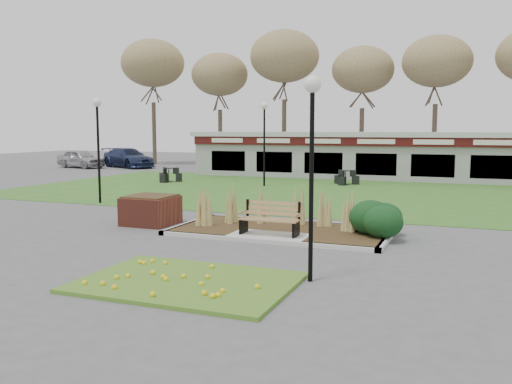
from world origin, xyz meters
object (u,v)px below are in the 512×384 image
(park_bench, at_px, (271,218))
(lamp_post_mid_left, at_px, (98,127))
(lamp_post_far_left, at_px, (264,125))
(lamp_post_near_right, at_px, (312,133))
(car_black, at_px, (273,160))
(food_pavilion, at_px, (380,155))
(car_silver, at_px, (81,159))
(car_blue, at_px, (128,158))
(bistro_set_a, at_px, (169,177))
(bistro_set_c, at_px, (345,180))
(brick_planter, at_px, (151,210))

(park_bench, distance_m, lamp_post_mid_left, 10.40)
(lamp_post_far_left, bearing_deg, lamp_post_near_right, -66.45)
(lamp_post_mid_left, distance_m, car_black, 22.60)
(food_pavilion, bearing_deg, lamp_post_near_right, -84.59)
(car_silver, distance_m, car_black, 15.34)
(lamp_post_mid_left, bearing_deg, lamp_post_near_right, -35.35)
(park_bench, height_order, food_pavilion, food_pavilion)
(park_bench, bearing_deg, car_blue, 132.06)
(car_blue, bearing_deg, bistro_set_a, -110.78)
(lamp_post_near_right, height_order, car_black, lamp_post_near_right)
(lamp_post_near_right, xyz_separation_m, car_black, (-11.76, 30.50, -2.35))
(lamp_post_near_right, bearing_deg, car_silver, 136.45)
(lamp_post_mid_left, distance_m, bistro_set_c, 14.04)
(lamp_post_mid_left, distance_m, car_blue, 21.72)
(lamp_post_far_left, bearing_deg, bistro_set_c, 30.98)
(bistro_set_a, bearing_deg, car_black, 83.16)
(car_silver, relative_size, car_black, 1.10)
(park_bench, bearing_deg, brick_planter, 170.31)
(food_pavilion, bearing_deg, car_blue, 171.79)
(food_pavilion, xyz_separation_m, lamp_post_far_left, (-5.15, -6.54, 1.80))
(brick_planter, bearing_deg, car_blue, 126.22)
(lamp_post_near_right, relative_size, lamp_post_mid_left, 0.95)
(car_black, bearing_deg, bistro_set_a, -171.81)
(bistro_set_c, distance_m, car_blue, 20.51)
(food_pavilion, xyz_separation_m, car_silver, (-23.73, 1.20, -0.74))
(bistro_set_a, bearing_deg, lamp_post_far_left, -1.11)
(brick_planter, height_order, car_silver, car_silver)
(bistro_set_c, relative_size, car_black, 0.37)
(lamp_post_far_left, bearing_deg, lamp_post_mid_left, -114.04)
(brick_planter, height_order, lamp_post_mid_left, lamp_post_mid_left)
(park_bench, bearing_deg, car_silver, 138.60)
(bistro_set_a, distance_m, bistro_set_c, 10.19)
(lamp_post_near_right, relative_size, lamp_post_far_left, 0.91)
(bistro_set_a, distance_m, car_silver, 14.71)
(lamp_post_mid_left, distance_m, bistro_set_a, 9.66)
(brick_planter, bearing_deg, food_pavilion, 76.94)
(lamp_post_mid_left, xyz_separation_m, bistro_set_a, (-2.04, 9.00, -2.87))
(food_pavilion, distance_m, lamp_post_near_right, 23.62)
(lamp_post_near_right, height_order, car_blue, lamp_post_near_right)
(food_pavilion, bearing_deg, park_bench, -90.00)
(lamp_post_mid_left, relative_size, car_silver, 1.01)
(lamp_post_far_left, height_order, car_black, lamp_post_far_left)
(bistro_set_a, height_order, bistro_set_c, bistro_set_a)
(park_bench, relative_size, bistro_set_a, 1.13)
(lamp_post_far_left, xyz_separation_m, car_black, (-4.39, 13.58, -2.63))
(food_pavilion, height_order, lamp_post_near_right, lamp_post_near_right)
(car_black, bearing_deg, lamp_post_far_left, -147.06)
(brick_planter, bearing_deg, bistro_set_a, 118.32)
(brick_planter, height_order, car_blue, car_blue)
(park_bench, height_order, lamp_post_far_left, lamp_post_far_left)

